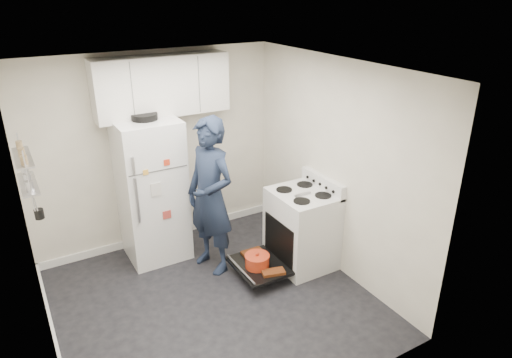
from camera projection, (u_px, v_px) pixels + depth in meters
room at (204, 202)px, 4.53m from camera, size 3.21×3.21×2.51m
electric_range at (301, 229)px, 5.51m from camera, size 0.66×0.76×1.10m
open_oven_door at (258, 263)px, 5.33m from camera, size 0.55×0.70×0.23m
refrigerator at (152, 190)px, 5.54m from camera, size 0.72×0.74×1.84m
upper_cabinets at (162, 86)px, 5.35m from camera, size 1.60×0.33×0.70m
wall_shelf_rack at (26, 171)px, 4.02m from camera, size 0.14×0.60×0.61m
person at (210, 197)px, 5.25m from camera, size 0.63×0.79×1.88m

